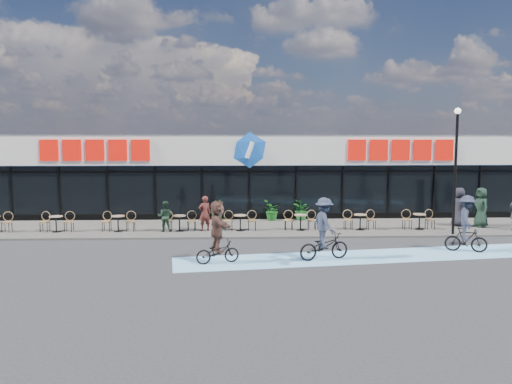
% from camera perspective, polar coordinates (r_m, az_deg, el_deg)
% --- Properties ---
extents(ground, '(120.00, 120.00, 0.00)m').
position_cam_1_polar(ground, '(19.94, -0.19, -6.53)').
color(ground, '#28282B').
rests_on(ground, ground).
extents(sidewalk, '(44.00, 5.00, 0.10)m').
position_cam_1_polar(sidewalk, '(24.35, -0.57, -4.14)').
color(sidewalk, '#57534D').
rests_on(sidewalk, ground).
extents(bike_lane, '(14.17, 4.13, 0.01)m').
position_cam_1_polar(bike_lane, '(19.06, 12.18, -7.23)').
color(bike_lane, '#78B9E3').
rests_on(bike_lane, ground).
extents(building, '(30.60, 6.57, 4.75)m').
position_cam_1_polar(building, '(29.47, -0.89, 2.09)').
color(building, black).
rests_on(building, ground).
extents(lamp_post, '(0.28, 0.28, 5.63)m').
position_cam_1_polar(lamp_post, '(23.86, 21.86, 3.35)').
color(lamp_post, black).
rests_on(lamp_post, sidewalk).
extents(bistro_set_1, '(1.54, 0.62, 0.90)m').
position_cam_1_polar(bistro_set_1, '(24.84, -21.81, -3.18)').
color(bistro_set_1, tan).
rests_on(bistro_set_1, sidewalk).
extents(bistro_set_2, '(1.54, 0.62, 0.90)m').
position_cam_1_polar(bistro_set_2, '(24.04, -15.44, -3.26)').
color(bistro_set_2, tan).
rests_on(bistro_set_2, sidewalk).
extents(bistro_set_3, '(1.54, 0.62, 0.90)m').
position_cam_1_polar(bistro_set_3, '(23.56, -8.72, -3.30)').
color(bistro_set_3, tan).
rests_on(bistro_set_3, sidewalk).
extents(bistro_set_4, '(1.54, 0.62, 0.90)m').
position_cam_1_polar(bistro_set_4, '(23.41, -1.81, -3.29)').
color(bistro_set_4, tan).
rests_on(bistro_set_4, sidewalk).
extents(bistro_set_5, '(1.54, 0.62, 0.90)m').
position_cam_1_polar(bistro_set_5, '(23.60, 5.08, -3.24)').
color(bistro_set_5, tan).
rests_on(bistro_set_5, sidewalk).
extents(bistro_set_6, '(1.54, 0.62, 0.90)m').
position_cam_1_polar(bistro_set_6, '(24.12, 11.77, -3.14)').
color(bistro_set_6, tan).
rests_on(bistro_set_6, sidewalk).
extents(bistro_set_7, '(1.54, 0.62, 0.90)m').
position_cam_1_polar(bistro_set_7, '(24.95, 18.09, -3.01)').
color(bistro_set_7, tan).
rests_on(bistro_set_7, sidewalk).
extents(potted_plant_left, '(0.78, 0.78, 1.10)m').
position_cam_1_polar(potted_plant_left, '(26.45, -4.47, -2.04)').
color(potted_plant_left, '#1A5217').
rests_on(potted_plant_left, sidewalk).
extents(potted_plant_mid, '(1.09, 1.17, 1.08)m').
position_cam_1_polar(potted_plant_mid, '(26.28, 1.84, -2.10)').
color(potted_plant_mid, '#175219').
rests_on(potted_plant_mid, sidewalk).
extents(potted_plant_right, '(1.21, 1.27, 1.10)m').
position_cam_1_polar(potted_plant_right, '(26.49, 5.27, -2.03)').
color(potted_plant_right, '#1A5C1F').
rests_on(potted_plant_right, sidewalk).
extents(patron_left, '(0.70, 0.59, 1.63)m').
position_cam_1_polar(patron_left, '(23.40, -5.89, -2.43)').
color(patron_left, '#4F201C').
rests_on(patron_left, sidewalk).
extents(patron_right, '(0.71, 0.57, 1.41)m').
position_cam_1_polar(patron_right, '(23.44, -10.37, -2.75)').
color(patron_right, '#1A3020').
rests_on(patron_right, sidewalk).
extents(pedestrian_a, '(0.80, 1.05, 1.93)m').
position_cam_1_polar(pedestrian_a, '(26.58, 24.31, -1.60)').
color(pedestrian_a, black).
rests_on(pedestrian_a, sidewalk).
extents(pedestrian_b, '(0.83, 1.06, 1.90)m').
position_cam_1_polar(pedestrian_b, '(26.44, 22.18, -1.58)').
color(pedestrian_b, black).
rests_on(pedestrian_b, sidewalk).
extents(cyclist_a, '(2.00, 1.32, 2.26)m').
position_cam_1_polar(cyclist_a, '(18.15, 7.79, -4.74)').
color(cyclist_a, black).
rests_on(cyclist_a, ground).
extents(cyclist_b, '(1.62, 1.29, 2.21)m').
position_cam_1_polar(cyclist_b, '(20.90, 22.93, -3.51)').
color(cyclist_b, black).
rests_on(cyclist_b, ground).
extents(cyclist_c, '(1.64, 1.73, 2.23)m').
position_cam_1_polar(cyclist_c, '(17.49, -4.43, -4.79)').
color(cyclist_c, black).
rests_on(cyclist_c, ground).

